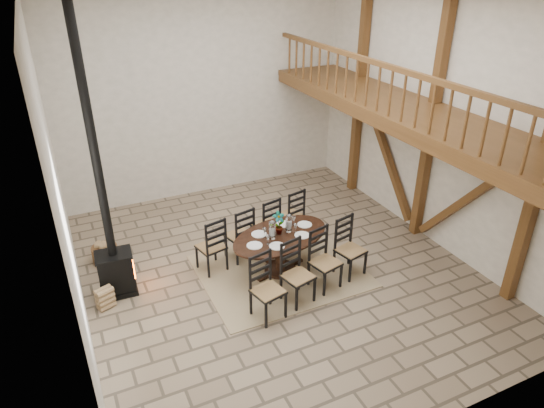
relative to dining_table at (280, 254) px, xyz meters
name	(u,v)px	position (x,y,z in m)	size (l,w,h in m)	color
ground	(277,269)	(-0.04, 0.08, -0.41)	(8.00, 8.00, 0.00)	gray
room_shell	(339,111)	(1.15, 0.08, 2.61)	(7.02, 8.02, 5.01)	white
rug	(280,271)	(0.00, 0.00, -0.40)	(3.00, 2.50, 0.02)	tan
dining_table	(280,254)	(0.00, 0.00, 0.00)	(2.90, 2.72, 1.28)	black
wood_stove	(110,239)	(-2.92, 0.66, 0.73)	(0.67, 0.53, 5.00)	black
log_basket	(105,253)	(-2.99, 1.80, -0.23)	(0.50, 0.50, 0.42)	brown
log_stack	(105,298)	(-3.20, 0.31, -0.21)	(0.34, 0.29, 0.40)	tan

